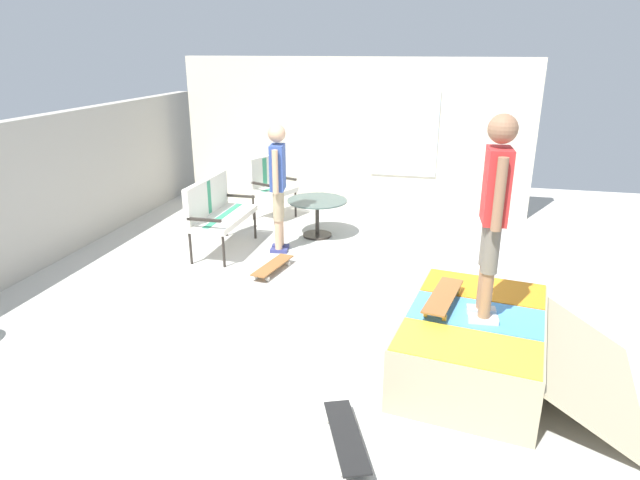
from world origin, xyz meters
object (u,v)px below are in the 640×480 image
object	(u,v)px
patio_table	(317,211)
skateboard_by_bench	(273,266)
person_watching	(278,178)
skate_ramp	(477,343)
patio_bench	(216,208)
skateboard_spare	(346,436)
skateboard_on_ramp	(443,297)
person_skater	(494,205)
patio_chair_near_house	(269,182)

from	to	relation	value
patio_table	skateboard_by_bench	bearing A→B (deg)	171.49
patio_table	person_watching	bearing A→B (deg)	152.38
skate_ramp	patio_bench	distance (m)	4.20
skateboard_by_bench	skateboard_spare	size ratio (longest dim) A/B	1.01
skateboard_spare	skateboard_on_ramp	xyz separation A→B (m)	(1.30, -0.61, 0.57)
patio_bench	skateboard_on_ramp	xyz separation A→B (m)	(-2.26, -3.14, 0.04)
person_skater	skateboard_by_bench	world-z (taller)	person_skater
person_watching	skateboard_spare	distance (m)	4.21
patio_bench	patio_chair_near_house	size ratio (longest dim) A/B	1.23
patio_bench	patio_table	size ratio (longest dim) A/B	1.40
skate_ramp	patio_chair_near_house	world-z (taller)	patio_chair_near_house
skate_ramp	skateboard_by_bench	xyz separation A→B (m)	(1.76, 2.45, -0.20)
skate_ramp	patio_table	bearing A→B (deg)	34.33
person_skater	skateboard_by_bench	xyz separation A→B (m)	(1.82, 2.46, -1.48)
skate_ramp	patio_table	xyz separation A→B (m)	(3.26, 2.23, 0.12)
skateboard_by_bench	person_skater	bearing A→B (deg)	-126.38
person_watching	person_skater	distance (m)	3.72
patio_chair_near_house	skateboard_by_bench	distance (m)	2.46
person_watching	person_skater	xyz separation A→B (m)	(-2.60, -2.62, 0.52)
patio_bench	person_skater	world-z (taller)	person_skater
person_watching	skate_ramp	bearing A→B (deg)	-134.29
skateboard_by_bench	skateboard_on_ramp	bearing A→B (deg)	-127.88
skateboard_spare	skateboard_on_ramp	distance (m)	1.55
patio_table	person_watching	xyz separation A→B (m)	(-0.72, 0.38, 0.64)
patio_table	person_skater	world-z (taller)	person_skater
person_watching	skateboard_on_ramp	bearing A→B (deg)	-136.92
patio_bench	person_skater	distance (m)	4.34
patio_chair_near_house	skateboard_by_bench	xyz separation A→B (m)	(-2.27, -0.79, -0.53)
person_skater	skateboard_spare	size ratio (longest dim) A/B	2.08
skate_ramp	skateboard_by_bench	world-z (taller)	skate_ramp
patio_bench	skateboard_spare	world-z (taller)	patio_bench
patio_bench	patio_table	bearing A→B (deg)	-53.86
person_skater	patio_bench	bearing A→B (deg)	55.19
patio_bench	patio_table	distance (m)	1.55
skateboard_spare	skateboard_on_ramp	bearing A→B (deg)	-25.22
skate_ramp	skateboard_on_ramp	size ratio (longest dim) A/B	2.59
patio_bench	patio_chair_near_house	bearing A→B (deg)	-7.52
person_skater	patio_chair_near_house	bearing A→B (deg)	38.52
person_watching	skateboard_on_ramp	size ratio (longest dim) A/B	2.15
patio_chair_near_house	skateboard_by_bench	world-z (taller)	patio_chair_near_house
skateboard_spare	skate_ramp	bearing A→B (deg)	-37.71
skateboard_by_bench	skateboard_on_ramp	xyz separation A→B (m)	(-1.66, -2.13, 0.57)
patio_chair_near_house	patio_table	world-z (taller)	patio_chair_near_house
patio_bench	skate_ramp	bearing A→B (deg)	-124.24
patio_bench	person_skater	size ratio (longest dim) A/B	0.74
skate_ramp	patio_table	distance (m)	3.95
patio_chair_near_house	person_watching	size ratio (longest dim) A/B	0.58
patio_chair_near_house	skateboard_spare	xyz separation A→B (m)	(-5.24, -2.31, -0.53)
patio_table	skateboard_on_ramp	world-z (taller)	skateboard_on_ramp
skate_ramp	patio_chair_near_house	distance (m)	5.18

